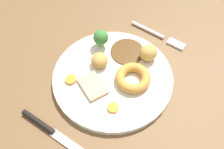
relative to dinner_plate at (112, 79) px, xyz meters
The scene contains 12 objects.
dining_table 3.02cm from the dinner_plate, 97.60° to the right, with size 120.00×84.00×3.60cm, color brown.
dinner_plate is the anchor object (origin of this frame).
gravy_pool 8.24cm from the dinner_plate, 167.97° to the right, with size 8.06×8.06×0.30cm, color #563819.
meat_slice_main 5.07cm from the dinner_plate, 14.12° to the right, with size 6.61×4.56×0.80cm, color tan.
yorkshire_pudding 5.11cm from the dinner_plate, 116.77° to the left, with size 8.01×8.01×2.16cm, color #C68938.
roast_potato_left 5.15cm from the dinner_plate, 103.23° to the right, with size 3.88×4.03×2.98cm, color #BC8C42.
roast_potato_right 10.46cm from the dinner_plate, 161.37° to the left, with size 4.34×3.93×4.00cm, color tan.
carrot_coin_front 8.11cm from the dinner_plate, 40.14° to the left, with size 2.41×2.41×0.53cm, color orange.
carrot_coin_back 9.42cm from the dinner_plate, 45.77° to the right, with size 2.52×2.52×0.61cm, color orange.
broccoli_floret 10.41cm from the dinner_plate, 125.62° to the right, with size 3.63×3.63×4.68cm.
fork 18.19cm from the dinner_plate, behind, with size 2.52×15.31×0.90cm.
knife 17.94cm from the dinner_plate, ahead, with size 2.78×18.56×1.20cm.
Camera 1 is at (29.35, 24.91, 60.24)cm, focal length 46.96 mm.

